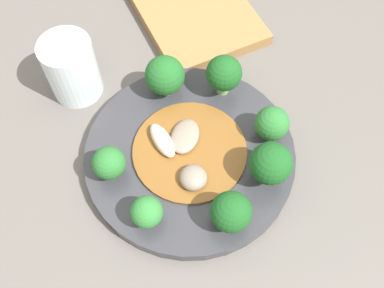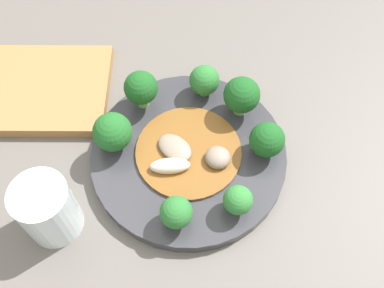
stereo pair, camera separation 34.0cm
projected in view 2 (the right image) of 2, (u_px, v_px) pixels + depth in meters
The scene contains 13 objects.
ground_plane at pixel (207, 278), 1.29m from camera, with size 8.00×8.00×0.00m, color #4C4742.
table at pixel (212, 238), 0.99m from camera, with size 0.99×0.87×0.70m.
plate at pixel (192, 154), 0.69m from camera, with size 0.30×0.30×0.02m.
broccoli_northeast at pixel (245, 96), 0.68m from camera, with size 0.06×0.06×0.07m.
broccoli_northwest at pixel (144, 89), 0.69m from camera, with size 0.05×0.05×0.07m.
broccoli_south at pixel (180, 213), 0.59m from camera, with size 0.04×0.04×0.05m.
broccoli_west at pixel (116, 130), 0.65m from camera, with size 0.06×0.06×0.07m.
broccoli_southeast at pixel (242, 201), 0.60m from camera, with size 0.04×0.04×0.05m.
broccoli_north at pixel (207, 81), 0.71m from camera, with size 0.05×0.05×0.06m.
broccoli_east at pixel (270, 140), 0.65m from camera, with size 0.05×0.05×0.06m.
stirfry_center at pixel (192, 153), 0.67m from camera, with size 0.16×0.16×0.02m.
drinking_glass at pixel (51, 210), 0.60m from camera, with size 0.08×0.08×0.10m.
cutting_board at pixel (29, 89), 0.75m from camera, with size 0.29×0.21×0.02m.
Camera 2 is at (-0.00, -0.33, 1.31)m, focal length 42.00 mm.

